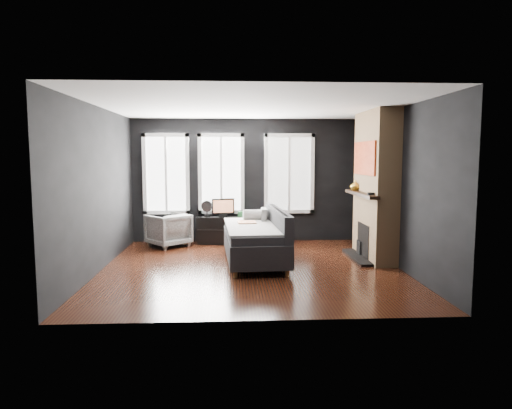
{
  "coord_description": "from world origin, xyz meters",
  "views": [
    {
      "loc": [
        -0.32,
        -7.57,
        1.89
      ],
      "look_at": [
        0.1,
        0.3,
        1.05
      ],
      "focal_mm": 32.0,
      "sensor_mm": 36.0,
      "label": 1
    }
  ],
  "objects": [
    {
      "name": "floor",
      "position": [
        0.0,
        0.0,
        0.0
      ],
      "size": [
        5.0,
        5.0,
        0.0
      ],
      "primitive_type": "plane",
      "color": "black",
      "rests_on": "ground"
    },
    {
      "name": "monitor",
      "position": [
        -0.51,
        2.25,
        0.81
      ],
      "size": [
        0.51,
        0.2,
        0.44
      ],
      "primitive_type": null,
      "rotation": [
        0.0,
        0.0,
        0.19
      ],
      "color": "black",
      "rests_on": "media_console"
    },
    {
      "name": "mantel_vase",
      "position": [
        2.05,
        1.05,
        1.33
      ],
      "size": [
        0.2,
        0.21,
        0.19
      ],
      "primitive_type": "imported",
      "rotation": [
        0.0,
        0.0,
        0.04
      ],
      "color": "gold",
      "rests_on": "fireplace"
    },
    {
      "name": "mug",
      "position": [
        0.27,
        2.14,
        0.65
      ],
      "size": [
        0.16,
        0.14,
        0.14
      ],
      "primitive_type": "imported",
      "rotation": [
        0.0,
        0.0,
        -0.27
      ],
      "color": "red",
      "rests_on": "media_console"
    },
    {
      "name": "book",
      "position": [
        0.39,
        2.25,
        0.7
      ],
      "size": [
        0.17,
        0.04,
        0.24
      ],
      "primitive_type": "imported",
      "rotation": [
        0.0,
        0.0,
        0.12
      ],
      "color": "#A29381",
      "rests_on": "media_console"
    },
    {
      "name": "stripe_pillow",
      "position": [
        0.29,
        1.06,
        0.69
      ],
      "size": [
        0.11,
        0.41,
        0.41
      ],
      "primitive_type": "cube",
      "rotation": [
        0.0,
        0.0,
        -0.05
      ],
      "color": "gray",
      "rests_on": "sofa"
    },
    {
      "name": "armchair",
      "position": [
        -1.66,
        1.95,
        0.38
      ],
      "size": [
        1.01,
        1.01,
        0.76
      ],
      "primitive_type": "imported",
      "rotation": [
        0.0,
        0.0,
        -2.41
      ],
      "color": "silver",
      "rests_on": "floor"
    },
    {
      "name": "media_console",
      "position": [
        -0.21,
        2.24,
        0.29
      ],
      "size": [
        1.76,
        0.75,
        0.59
      ],
      "primitive_type": null,
      "rotation": [
        0.0,
        0.0,
        -0.13
      ],
      "color": "black",
      "rests_on": "floor"
    },
    {
      "name": "storage_box",
      "position": [
        -0.08,
        2.17,
        0.64
      ],
      "size": [
        0.23,
        0.16,
        0.12
      ],
      "primitive_type": "cube",
      "rotation": [
        0.0,
        0.0,
        -0.12
      ],
      "color": "#2B7036",
      "rests_on": "media_console"
    },
    {
      "name": "wall_back",
      "position": [
        0.0,
        2.5,
        1.35
      ],
      "size": [
        5.0,
        0.02,
        2.7
      ],
      "primitive_type": "cube",
      "color": "black",
      "rests_on": "ground"
    },
    {
      "name": "desk_fan",
      "position": [
        -0.86,
        2.34,
        0.76
      ],
      "size": [
        0.26,
        0.26,
        0.35
      ],
      "primitive_type": null,
      "rotation": [
        0.0,
        0.0,
        -0.07
      ],
      "color": "#A0A0A0",
      "rests_on": "media_console"
    },
    {
      "name": "wall_right",
      "position": [
        2.5,
        0.0,
        1.35
      ],
      "size": [
        0.02,
        5.0,
        2.7
      ],
      "primitive_type": "cube",
      "color": "black",
      "rests_on": "ground"
    },
    {
      "name": "ceiling",
      "position": [
        0.0,
        0.0,
        2.7
      ],
      "size": [
        5.0,
        5.0,
        0.0
      ],
      "primitive_type": "plane",
      "color": "white",
      "rests_on": "ground"
    },
    {
      "name": "mantel_clock",
      "position": [
        2.05,
        0.05,
        1.25
      ],
      "size": [
        0.15,
        0.15,
        0.04
      ],
      "primitive_type": "cylinder",
      "rotation": [
        0.0,
        0.0,
        0.32
      ],
      "color": "black",
      "rests_on": "fireplace"
    },
    {
      "name": "fireplace",
      "position": [
        2.3,
        0.6,
        1.35
      ],
      "size": [
        0.7,
        1.62,
        2.7
      ],
      "primitive_type": null,
      "color": "#93724C",
      "rests_on": "floor"
    },
    {
      "name": "windows",
      "position": [
        -0.45,
        2.46,
        2.38
      ],
      "size": [
        4.0,
        0.16,
        1.76
      ],
      "primitive_type": null,
      "color": "white",
      "rests_on": "wall_back"
    },
    {
      "name": "sofa",
      "position": [
        0.08,
        0.41,
        0.48
      ],
      "size": [
        1.24,
        2.28,
        0.96
      ],
      "primitive_type": null,
      "rotation": [
        0.0,
        0.0,
        0.06
      ],
      "color": "black",
      "rests_on": "floor"
    },
    {
      "name": "wall_left",
      "position": [
        -2.5,
        0.0,
        1.35
      ],
      "size": [
        0.02,
        5.0,
        2.7
      ],
      "primitive_type": "cube",
      "color": "black",
      "rests_on": "ground"
    }
  ]
}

